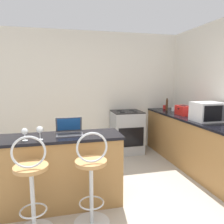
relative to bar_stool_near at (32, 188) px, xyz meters
name	(u,v)px	position (x,y,z in m)	size (l,w,h in m)	color
wall_back	(83,92)	(0.81, 2.60, 0.79)	(12.00, 0.06, 2.60)	silver
breakfast_bar	(62,171)	(0.30, 0.48, -0.06)	(1.49, 0.52, 0.91)	#9E703D
counter_right	(202,146)	(2.66, 0.96, -0.06)	(0.66, 3.25, 0.91)	#9E703D
bar_stool_near	(32,188)	(0.00, 0.00, 0.00)	(0.40, 0.40, 1.07)	silver
bar_stool_far	(91,181)	(0.60, 0.00, 0.00)	(0.40, 0.40, 1.07)	silver
laptop	(69,130)	(0.41, 0.54, 0.45)	(0.33, 0.25, 0.21)	#47474C
microwave	(208,112)	(2.66, 0.88, 0.55)	(0.46, 0.38, 0.31)	silver
toaster	(184,110)	(2.62, 1.51, 0.49)	(0.24, 0.32, 0.18)	red
stove_range	(127,132)	(1.71, 2.24, -0.06)	(0.63, 0.61, 0.91)	#9EA3A8
wine_glass_tall	(40,130)	(0.07, 0.35, 0.51)	(0.08, 0.08, 0.16)	silver
mug_white	(174,109)	(2.69, 2.02, 0.44)	(0.10, 0.08, 0.09)	white
mug_blue	(183,109)	(2.84, 1.90, 0.45)	(0.11, 0.09, 0.10)	#2D51AD
wine_glass_short	(25,132)	(-0.09, 0.35, 0.50)	(0.07, 0.07, 0.14)	silver
mug_red	(165,107)	(2.66, 2.37, 0.44)	(0.09, 0.07, 0.09)	red
pepper_mill	(167,105)	(2.59, 2.14, 0.52)	(0.05, 0.05, 0.27)	#4C2D19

